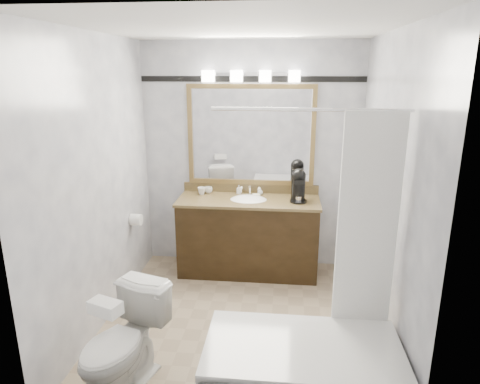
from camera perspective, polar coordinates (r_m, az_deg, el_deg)
name	(u,v)px	position (r m, az deg, el deg)	size (l,w,h in m)	color
room	(238,189)	(3.53, -0.24, 0.42)	(2.42, 2.62, 2.52)	#9C8669
vanity	(248,234)	(4.75, 1.11, -5.67)	(1.53, 0.58, 0.97)	black
mirror	(251,136)	(4.73, 1.46, 7.54)	(1.40, 0.04, 1.10)	olive
vanity_light_bar	(251,76)	(4.62, 1.46, 15.23)	(1.02, 0.14, 0.12)	silver
accent_stripe	(251,79)	(4.69, 1.53, 14.83)	(2.40, 0.01, 0.06)	black
bathtub	(305,365)	(3.14, 8.72, -21.86)	(1.30, 0.75, 1.96)	white
tp_roll	(136,220)	(4.57, -13.69, -3.59)	(0.12, 0.12, 0.11)	white
toilet	(122,344)	(3.25, -15.45, -18.96)	(0.41, 0.72, 0.73)	white
tissue_box	(105,307)	(2.88, -17.53, -14.46)	(0.20, 0.11, 0.08)	white
coffee_maker	(298,185)	(4.55, 7.79, 1.00)	(0.18, 0.23, 0.35)	black
cup_left	(208,190)	(4.84, -4.23, 0.27)	(0.09, 0.09, 0.07)	white
cup_right	(202,191)	(4.80, -5.14, 0.16)	(0.09, 0.09, 0.08)	white
soap_bottle_a	(239,189)	(4.81, -0.15, 0.35)	(0.04, 0.05, 0.10)	white
soap_bottle_b	(260,191)	(4.77, 2.70, 0.09)	(0.06, 0.06, 0.08)	white
soap_bar	(256,195)	(4.72, 2.18, -0.43)	(0.08, 0.05, 0.03)	beige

